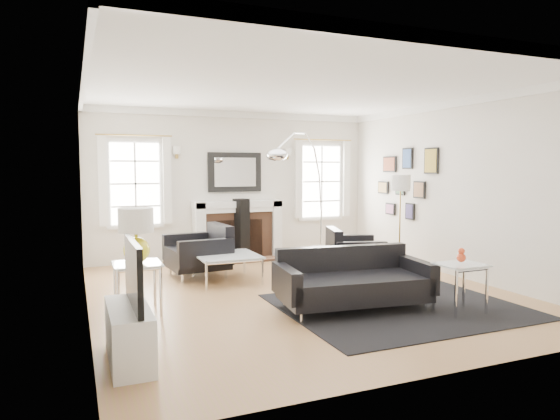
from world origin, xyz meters
name	(u,v)px	position (x,y,z in m)	size (l,w,h in m)	color
floor	(299,292)	(0.00, 0.00, 0.00)	(6.00, 6.00, 0.00)	#A37C44
back_wall	(234,185)	(0.00, 3.00, 1.40)	(5.50, 0.04, 2.80)	beige
front_wall	(453,208)	(0.00, -3.00, 1.40)	(5.50, 0.04, 2.80)	beige
left_wall	(84,196)	(-2.75, 0.00, 1.40)	(0.04, 6.00, 2.80)	beige
right_wall	(457,189)	(2.75, 0.00, 1.40)	(0.04, 6.00, 2.80)	beige
ceiling	(300,88)	(0.00, 0.00, 2.80)	(5.50, 6.00, 0.02)	white
crown_molding	(300,93)	(0.00, 0.00, 2.74)	(5.50, 6.00, 0.12)	white
fireplace	(238,231)	(0.00, 2.79, 0.54)	(1.70, 0.69, 1.11)	white
mantel_mirror	(235,172)	(0.00, 2.95, 1.65)	(1.05, 0.07, 0.75)	black
window_left	(135,183)	(-1.85, 2.95, 1.46)	(1.24, 0.15, 1.62)	white
window_right	(321,181)	(1.85, 2.95, 1.46)	(1.24, 0.15, 1.62)	white
gallery_wall	(405,179)	(2.72, 1.30, 1.53)	(0.04, 1.73, 1.29)	black
tv_unit	(130,326)	(-2.44, -1.70, 0.33)	(0.35, 1.00, 1.09)	white
area_rug	(399,306)	(0.84, -1.14, 0.01)	(2.86, 2.38, 0.01)	black
sofa	(352,282)	(0.26, -0.97, 0.33)	(1.94, 1.05, 0.61)	black
armchair_left	(201,252)	(-1.00, 1.58, 0.38)	(0.98, 1.08, 0.68)	black
armchair_right	(352,253)	(1.30, 0.78, 0.34)	(1.05, 1.12, 0.62)	black
coffee_table	(227,257)	(-0.74, 1.04, 0.38)	(0.93, 0.93, 0.41)	silver
side_table_left	(137,272)	(-2.20, -0.18, 0.50)	(0.55, 0.55, 0.61)	silver
nesting_table	(461,274)	(1.37, -1.63, 0.47)	(0.54, 0.45, 0.59)	silver
gourd_lamp	(136,232)	(-2.20, -0.18, 0.98)	(0.41, 0.41, 0.65)	yellow
orange_vase	(461,256)	(1.37, -1.63, 0.69)	(0.11, 0.11, 0.17)	red
arc_floor_lamp	(301,191)	(0.84, 1.76, 1.32)	(1.73, 1.60, 2.44)	silver
stick_floor_lamp	(401,188)	(2.20, 0.73, 1.40)	(0.33, 0.33, 1.61)	#AB863B
speaker_tower	(241,229)	(0.02, 2.65, 0.58)	(0.23, 0.23, 1.16)	black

